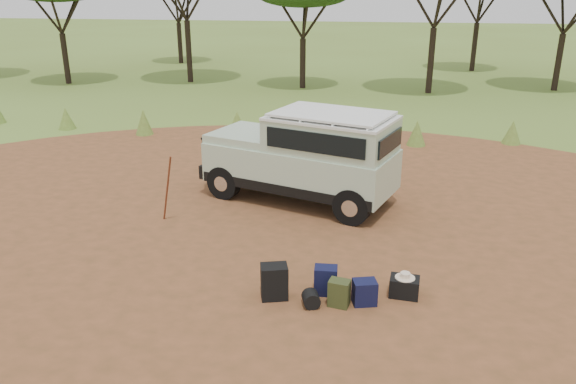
% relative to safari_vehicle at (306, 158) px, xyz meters
% --- Properties ---
extents(ground, '(140.00, 140.00, 0.00)m').
position_rel_safari_vehicle_xyz_m(ground, '(-0.21, -3.06, -1.05)').
color(ground, olive).
rests_on(ground, ground).
extents(dirt_clearing, '(23.00, 23.00, 0.01)m').
position_rel_safari_vehicle_xyz_m(dirt_clearing, '(-0.21, -3.06, -1.04)').
color(dirt_clearing, brown).
rests_on(dirt_clearing, ground).
extents(grass_fringe, '(36.60, 1.60, 0.90)m').
position_rel_safari_vehicle_xyz_m(grass_fringe, '(-0.09, 5.61, -0.64)').
color(grass_fringe, olive).
rests_on(grass_fringe, ground).
extents(safari_vehicle, '(4.74, 3.08, 2.17)m').
position_rel_safari_vehicle_xyz_m(safari_vehicle, '(0.00, 0.00, 0.00)').
color(safari_vehicle, '#B1C8AB').
rests_on(safari_vehicle, ground).
extents(walking_staff, '(0.43, 0.37, 1.53)m').
position_rel_safari_vehicle_xyz_m(walking_staff, '(-2.69, -1.75, -0.28)').
color(walking_staff, maroon).
rests_on(walking_staff, ground).
extents(backpack_black, '(0.50, 0.42, 0.58)m').
position_rel_safari_vehicle_xyz_m(backpack_black, '(0.09, -4.40, -0.76)').
color(backpack_black, black).
rests_on(backpack_black, ground).
extents(backpack_navy, '(0.39, 0.29, 0.49)m').
position_rel_safari_vehicle_xyz_m(backpack_navy, '(0.90, -4.13, -0.80)').
color(backpack_navy, '#101134').
rests_on(backpack_navy, ground).
extents(backpack_olive, '(0.36, 0.29, 0.45)m').
position_rel_safari_vehicle_xyz_m(backpack_olive, '(1.14, -4.47, -0.82)').
color(backpack_olive, '#373E1D').
rests_on(backpack_olive, ground).
extents(duffel_navy, '(0.43, 0.36, 0.41)m').
position_rel_safari_vehicle_xyz_m(duffel_navy, '(1.54, -4.35, -0.84)').
color(duffel_navy, '#101134').
rests_on(duffel_navy, ground).
extents(hard_case, '(0.50, 0.37, 0.33)m').
position_rel_safari_vehicle_xyz_m(hard_case, '(2.17, -4.00, -0.88)').
color(hard_case, black).
rests_on(hard_case, ground).
extents(stuff_sack, '(0.34, 0.34, 0.27)m').
position_rel_safari_vehicle_xyz_m(stuff_sack, '(0.71, -4.56, -0.91)').
color(stuff_sack, black).
rests_on(stuff_sack, ground).
extents(safari_hat, '(0.32, 0.32, 0.09)m').
position_rel_safari_vehicle_xyz_m(safari_hat, '(2.17, -4.00, -0.68)').
color(safari_hat, beige).
rests_on(safari_hat, hard_case).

